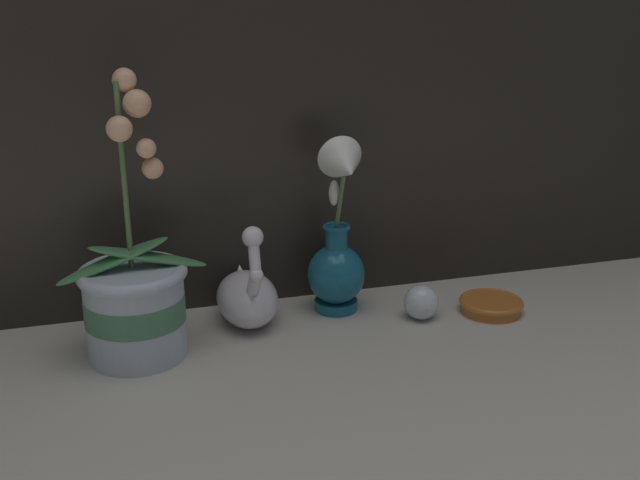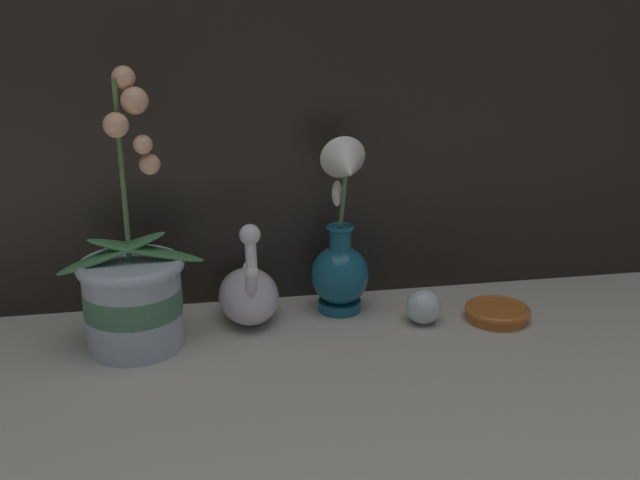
# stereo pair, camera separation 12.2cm
# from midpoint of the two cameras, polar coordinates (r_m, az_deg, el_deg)

# --- Properties ---
(ground_plane) EXTENTS (2.80, 2.80, 0.00)m
(ground_plane) POSITION_cam_midpoint_polar(r_m,az_deg,el_deg) (1.17, 4.57, -9.01)
(ground_plane) COLOR #BCB2A3
(orchid_potted_plant) EXTENTS (0.23, 0.16, 0.44)m
(orchid_potted_plant) POSITION_cam_midpoint_polar(r_m,az_deg,el_deg) (1.18, -11.24, -3.84)
(orchid_potted_plant) COLOR #B2BCCC
(orchid_potted_plant) RESTS_ON ground_plane
(swan_figurine) EXTENTS (0.10, 0.19, 0.19)m
(swan_figurine) POSITION_cam_midpoint_polar(r_m,az_deg,el_deg) (1.27, -2.74, -4.03)
(swan_figurine) COLOR white
(swan_figurine) RESTS_ON ground_plane
(blue_vase) EXTENTS (0.10, 0.14, 0.31)m
(blue_vase) POSITION_cam_midpoint_polar(r_m,az_deg,el_deg) (1.28, 4.37, -0.91)
(blue_vase) COLOR #195B75
(blue_vase) RESTS_ON ground_plane
(glass_sphere) EXTENTS (0.06, 0.06, 0.06)m
(glass_sphere) POSITION_cam_midpoint_polar(r_m,az_deg,el_deg) (1.29, 10.61, -5.06)
(glass_sphere) COLOR silver
(glass_sphere) RESTS_ON ground_plane
(amber_dish) EXTENTS (0.11, 0.11, 0.02)m
(amber_dish) POSITION_cam_midpoint_polar(r_m,az_deg,el_deg) (1.34, 15.94, -5.35)
(amber_dish) COLOR #C66628
(amber_dish) RESTS_ON ground_plane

